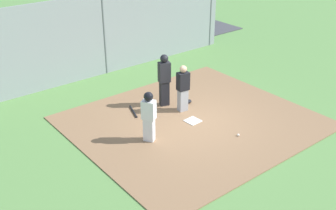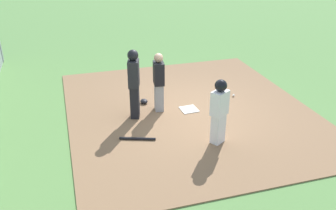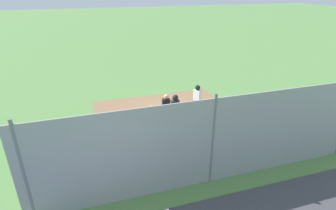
{
  "view_description": "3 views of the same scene",
  "coord_description": "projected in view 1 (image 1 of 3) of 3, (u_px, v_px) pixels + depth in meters",
  "views": [
    {
      "loc": [
        7.88,
        8.65,
        6.45
      ],
      "look_at": [
        0.71,
        -0.37,
        0.68
      ],
      "focal_mm": 44.86,
      "sensor_mm": 36.0,
      "label": 1
    },
    {
      "loc": [
        8.46,
        -3.11,
        4.51
      ],
      "look_at": [
        0.71,
        -0.8,
        0.61
      ],
      "focal_mm": 39.64,
      "sensor_mm": 36.0,
      "label": 2
    },
    {
      "loc": [
        -3.74,
        -12.22,
        6.47
      ],
      "look_at": [
        -0.03,
        -0.44,
        0.9
      ],
      "focal_mm": 29.18,
      "sensor_mm": 36.0,
      "label": 3
    }
  ],
  "objects": [
    {
      "name": "backstop_fence",
      "position": [
        104.0,
        35.0,
        16.29
      ],
      "size": [
        12.0,
        0.1,
        3.35
      ],
      "color": "#93999E",
      "rests_on": "ground_plane"
    },
    {
      "name": "runner",
      "position": [
        149.0,
        114.0,
        11.9
      ],
      "size": [
        0.42,
        0.46,
        1.54
      ],
      "rotation": [
        0.0,
        0.0,
        3.71
      ],
      "color": "silver",
      "rests_on": "dirt_infield"
    },
    {
      "name": "baseball_bat",
      "position": [
        133.0,
        111.0,
        13.84
      ],
      "size": [
        0.34,
        0.82,
        0.06
      ],
      "primitive_type": "cylinder",
      "rotation": [
        0.0,
        1.57,
        1.23
      ],
      "color": "black",
      "rests_on": "dirt_infield"
    },
    {
      "name": "ground_plane",
      "position": [
        193.0,
        122.0,
        13.33
      ],
      "size": [
        140.0,
        140.0,
        0.0
      ],
      "primitive_type": "plane",
      "color": "#5B8947"
    },
    {
      "name": "dirt_infield",
      "position": [
        193.0,
        121.0,
        13.32
      ],
      "size": [
        7.2,
        6.4,
        0.03
      ],
      "primitive_type": "cube",
      "color": "#896647",
      "rests_on": "ground_plane"
    },
    {
      "name": "home_plate",
      "position": [
        193.0,
        121.0,
        13.31
      ],
      "size": [
        0.47,
        0.47,
        0.02
      ],
      "primitive_type": "cube",
      "rotation": [
        0.0,
        0.0,
        0.06
      ],
      "color": "white",
      "rests_on": "dirt_infield"
    },
    {
      "name": "catcher_mask",
      "position": [
        188.0,
        101.0,
        14.46
      ],
      "size": [
        0.24,
        0.2,
        0.12
      ],
      "primitive_type": "ellipsoid",
      "color": "black",
      "rests_on": "dirt_infield"
    },
    {
      "name": "umpire",
      "position": [
        164.0,
        79.0,
        13.92
      ],
      "size": [
        0.44,
        0.36,
        1.81
      ],
      "rotation": [
        0.0,
        0.0,
        1.27
      ],
      "color": "black",
      "rests_on": "dirt_infield"
    },
    {
      "name": "parking_lot",
      "position": [
        68.0,
        50.0,
        19.42
      ],
      "size": [
        18.0,
        5.2,
        0.04
      ],
      "primitive_type": "cube",
      "color": "#424247",
      "rests_on": "ground_plane"
    },
    {
      "name": "parked_car_blue",
      "position": [
        169.0,
        17.0,
        22.52
      ],
      "size": [
        4.35,
        2.2,
        1.28
      ],
      "rotation": [
        0.0,
        0.0,
        3.24
      ],
      "color": "#28428C",
      "rests_on": "parking_lot"
    },
    {
      "name": "catcher",
      "position": [
        183.0,
        88.0,
        13.62
      ],
      "size": [
        0.41,
        0.31,
        1.59
      ],
      "rotation": [
        0.0,
        0.0,
        1.44
      ],
      "color": "#9E9EA3",
      "rests_on": "dirt_infield"
    },
    {
      "name": "parked_car_white",
      "position": [
        133.0,
        27.0,
        20.71
      ],
      "size": [
        4.39,
        2.31,
        1.28
      ],
      "rotation": [
        0.0,
        0.0,
        3.28
      ],
      "color": "silver",
      "rests_on": "parking_lot"
    },
    {
      "name": "baseball",
      "position": [
        238.0,
        135.0,
        12.47
      ],
      "size": [
        0.07,
        0.07,
        0.07
      ],
      "primitive_type": "sphere",
      "color": "white",
      "rests_on": "dirt_infield"
    }
  ]
}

